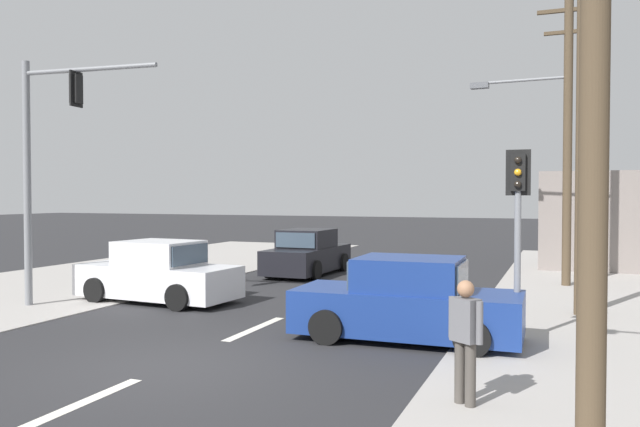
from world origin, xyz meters
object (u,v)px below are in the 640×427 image
(sedan_crossing_left, at_px, (158,274))
(sedan_oncoming_mid, at_px, (307,254))
(utility_pole_midground_right, at_px, (583,70))
(traffic_signal_mast, at_px, (45,150))
(sedan_receding_far, at_px, (407,303))
(pedestal_signal_right_kerb, at_px, (518,212))
(utility_pole_background_right, at_px, (562,130))
(pedestrian_at_kerb, at_px, (465,335))

(sedan_crossing_left, height_order, sedan_oncoming_mid, same)
(utility_pole_midground_right, distance_m, sedan_oncoming_mid, 10.89)
(traffic_signal_mast, relative_size, sedan_receding_far, 1.41)
(traffic_signal_mast, bearing_deg, utility_pole_midground_right, 16.37)
(pedestal_signal_right_kerb, xyz_separation_m, sedan_crossing_left, (-8.89, 1.36, -1.71))
(utility_pole_background_right, distance_m, traffic_signal_mast, 14.41)
(utility_pole_midground_right, bearing_deg, traffic_signal_mast, -163.63)
(utility_pole_background_right, relative_size, sedan_receding_far, 2.03)
(utility_pole_midground_right, height_order, pedestal_signal_right_kerb, utility_pole_midground_right)
(utility_pole_background_right, relative_size, sedan_crossing_left, 2.00)
(traffic_signal_mast, bearing_deg, sedan_crossing_left, 39.05)
(utility_pole_background_right, bearing_deg, utility_pole_midground_right, -85.08)
(traffic_signal_mast, bearing_deg, pedestal_signal_right_kerb, 1.59)
(pedestal_signal_right_kerb, bearing_deg, sedan_oncoming_mid, 133.39)
(pedestal_signal_right_kerb, bearing_deg, utility_pole_background_right, 84.88)
(utility_pole_midground_right, distance_m, sedan_crossing_left, 11.29)
(utility_pole_midground_right, height_order, pedestrian_at_kerb, utility_pole_midground_right)
(sedan_receding_far, xyz_separation_m, pedestrian_at_kerb, (1.56, -3.35, 0.22))
(utility_pole_midground_right, xyz_separation_m, utility_pole_background_right, (-0.42, 4.87, -0.83))
(traffic_signal_mast, height_order, sedan_oncoming_mid, traffic_signal_mast)
(sedan_receding_far, bearing_deg, traffic_signal_mast, 178.56)
(utility_pole_midground_right, relative_size, sedan_crossing_left, 2.43)
(sedan_oncoming_mid, xyz_separation_m, pedestrian_at_kerb, (7.07, -11.76, 0.22))
(traffic_signal_mast, distance_m, pedestal_signal_right_kerb, 11.03)
(pedestal_signal_right_kerb, distance_m, pedestrian_at_kerb, 4.17)
(pedestal_signal_right_kerb, bearing_deg, sedan_crossing_left, 171.33)
(pedestal_signal_right_kerb, relative_size, sedan_receding_far, 0.83)
(sedan_crossing_left, relative_size, pedestrian_at_kerb, 2.67)
(utility_pole_background_right, relative_size, traffic_signal_mast, 1.45)
(pedestal_signal_right_kerb, relative_size, sedan_crossing_left, 0.82)
(sedan_oncoming_mid, bearing_deg, sedan_crossing_left, -102.44)
(sedan_crossing_left, height_order, sedan_receding_far, same)
(utility_pole_midground_right, xyz_separation_m, sedan_crossing_left, (-10.04, -1.89, -4.82))
(pedestal_signal_right_kerb, bearing_deg, sedan_receding_far, -164.73)
(sedan_receding_far, bearing_deg, pedestal_signal_right_kerb, 15.27)
(pedestal_signal_right_kerb, height_order, sedan_oncoming_mid, pedestal_signal_right_kerb)
(utility_pole_midground_right, distance_m, utility_pole_background_right, 4.96)
(utility_pole_background_right, bearing_deg, sedan_crossing_left, -144.90)
(sedan_oncoming_mid, bearing_deg, pedestrian_at_kerb, -58.97)
(pedestal_signal_right_kerb, bearing_deg, traffic_signal_mast, -178.41)
(utility_pole_midground_right, xyz_separation_m, sedan_receding_far, (-3.08, -3.78, -4.82))
(traffic_signal_mast, bearing_deg, utility_pole_background_right, 35.82)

